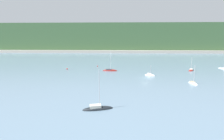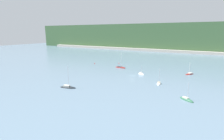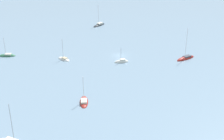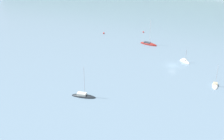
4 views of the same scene
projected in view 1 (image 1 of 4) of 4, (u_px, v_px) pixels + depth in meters
The scene contains 10 objects.
ground_plane at pixel (145, 78), 77.69m from camera, with size 600.00×600.00×0.00m, color slate.
hillside_ridge at pixel (128, 38), 239.23m from camera, with size 466.44×63.02×35.83m.
shore_town_strip at pixel (129, 52), 207.77m from camera, with size 396.47×6.00×3.14m.
sailboat_0 at pixel (150, 76), 82.68m from camera, with size 5.04×3.65×6.22m.
sailboat_2 at pixel (110, 71), 94.78m from camera, with size 8.16×2.61×12.10m.
sailboat_3 at pixel (98, 109), 43.75m from camera, with size 8.04×4.03×10.81m.
sailboat_4 at pixel (191, 70), 95.90m from camera, with size 5.35×6.56×7.92m.
sailboat_5 at pixel (193, 84), 68.09m from camera, with size 2.90×5.60×8.28m.
mooring_buoy_0 at pixel (67, 69), 99.22m from camera, with size 0.73×0.73×0.73m.
mooring_buoy_1 at pixel (98, 66), 109.10m from camera, with size 0.63×0.63×0.63m.
Camera 1 is at (-11.36, -76.30, 17.57)m, focal length 28.00 mm.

